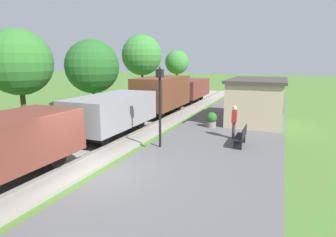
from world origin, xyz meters
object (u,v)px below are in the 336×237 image
(station_hut, at_px, (257,100))
(bench_down_platform, at_px, (260,103))
(bench_near_hut, at_px, (241,136))
(lamp_post_near, at_px, (160,92))
(potted_planter, at_px, (211,119))
(tree_field_left, at_px, (142,55))
(tree_trackside_far, at_px, (92,67))
(tree_trackside_mid, at_px, (19,63))
(person_waiting, at_px, (234,121))
(freight_train, at_px, (143,103))
(tree_field_distant, at_px, (177,62))

(station_hut, xyz_separation_m, bench_down_platform, (-0.10, 4.95, -0.93))
(bench_near_hut, xyz_separation_m, lamp_post_near, (-3.46, -1.57, 2.08))
(potted_planter, height_order, tree_field_left, tree_field_left)
(lamp_post_near, bearing_deg, tree_field_left, 119.98)
(lamp_post_near, bearing_deg, bench_near_hut, 24.48)
(bench_near_hut, bearing_deg, tree_trackside_far, 152.89)
(potted_planter, relative_size, tree_trackside_mid, 0.16)
(bench_down_platform, bearing_deg, station_hut, -88.87)
(bench_near_hut, bearing_deg, tree_trackside_mid, -172.04)
(station_hut, xyz_separation_m, potted_planter, (-2.29, -2.85, -0.93))
(person_waiting, bearing_deg, freight_train, -20.12)
(freight_train, xyz_separation_m, bench_down_platform, (6.70, 7.96, -0.76))
(lamp_post_near, bearing_deg, freight_train, 125.42)
(station_hut, xyz_separation_m, tree_field_left, (-13.20, 9.14, 3.08))
(potted_planter, relative_size, lamp_post_near, 0.25)
(tree_trackside_mid, bearing_deg, station_hut, 32.64)
(bench_near_hut, relative_size, tree_trackside_far, 0.25)
(station_hut, height_order, bench_near_hut, station_hut)
(bench_down_platform, xyz_separation_m, tree_trackside_mid, (-11.87, -12.61, 3.35))
(bench_near_hut, bearing_deg, bench_down_platform, 90.00)
(lamp_post_near, xyz_separation_m, tree_field_distant, (-8.11, 23.67, 1.13))
(bench_down_platform, bearing_deg, bench_near_hut, -90.00)
(bench_down_platform, bearing_deg, tree_field_left, 162.24)
(freight_train, bearing_deg, station_hut, 23.91)
(freight_train, distance_m, tree_trackside_far, 8.25)
(person_waiting, distance_m, potted_planter, 2.62)
(freight_train, height_order, potted_planter, freight_train)
(freight_train, xyz_separation_m, tree_field_distant, (-4.87, 19.11, 2.45))
(bench_down_platform, distance_m, tree_field_distant, 16.38)
(bench_near_hut, height_order, tree_trackside_far, tree_trackside_far)
(station_hut, height_order, tree_field_distant, tree_field_distant)
(bench_down_platform, bearing_deg, tree_field_distant, 136.07)
(lamp_post_near, bearing_deg, tree_trackside_far, 139.92)
(lamp_post_near, relative_size, tree_field_distant, 0.67)
(lamp_post_near, distance_m, tree_trackside_mid, 8.50)
(person_waiting, height_order, tree_field_distant, tree_field_distant)
(potted_planter, height_order, lamp_post_near, lamp_post_near)
(person_waiting, relative_size, lamp_post_near, 0.46)
(tree_field_distant, bearing_deg, tree_trackside_far, -97.64)
(station_hut, height_order, lamp_post_near, lamp_post_near)
(bench_down_platform, height_order, potted_planter, potted_planter)
(bench_down_platform, height_order, lamp_post_near, lamp_post_near)
(bench_near_hut, height_order, tree_field_distant, tree_field_distant)
(tree_field_left, bearing_deg, tree_field_distant, 77.52)
(bench_down_platform, relative_size, tree_trackside_mid, 0.25)
(tree_field_left, bearing_deg, potted_planter, -47.72)
(tree_trackside_mid, bearing_deg, lamp_post_near, 0.58)
(freight_train, bearing_deg, tree_field_left, 117.77)
(tree_trackside_mid, bearing_deg, bench_down_platform, 46.74)
(bench_near_hut, xyz_separation_m, potted_planter, (-2.20, 3.15, 0.00))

